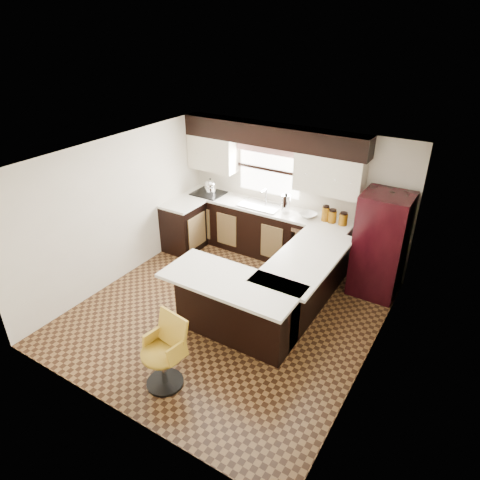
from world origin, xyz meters
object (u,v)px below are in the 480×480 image
Objects in this scene: refrigerator at (380,245)px; bar_chair at (162,354)px; peninsula_long at (301,285)px; peninsula_return at (236,308)px.

bar_chair is (-1.59, -3.34, -0.38)m from refrigerator.
peninsula_long is 1.15× the size of refrigerator.
peninsula_long is 2.09× the size of bar_chair.
peninsula_return is (-0.53, -0.97, 0.00)m from peninsula_long.
peninsula_long is 1.11m from peninsula_return.
peninsula_return is at bearing -118.30° from peninsula_long.
peninsula_return is 1.27m from bar_chair.
peninsula_return is at bearing -122.74° from refrigerator.
refrigerator is at bearing 73.16° from bar_chair.
peninsula_long is at bearing -126.31° from refrigerator.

